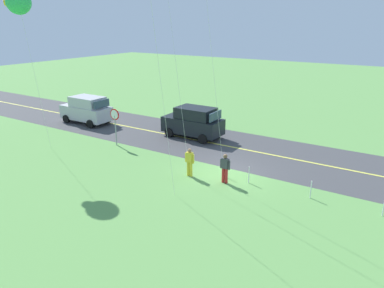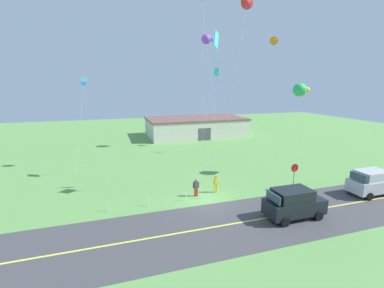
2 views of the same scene
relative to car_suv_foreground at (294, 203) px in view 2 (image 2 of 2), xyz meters
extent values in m
cube|color=#60994C|center=(-5.11, 4.49, -1.20)|extent=(120.00, 120.00, 0.10)
cube|color=#424244|center=(-5.11, 0.49, -1.15)|extent=(120.00, 7.00, 0.00)
cube|color=#E5E04C|center=(-5.11, 0.49, -1.15)|extent=(120.00, 0.16, 0.00)
cube|color=black|center=(0.08, 0.00, -0.26)|extent=(4.40, 1.90, 1.10)
cube|color=black|center=(-0.17, 0.00, 0.69)|extent=(2.73, 1.75, 0.80)
cube|color=#334756|center=(0.91, 0.00, 0.69)|extent=(0.10, 1.62, 0.64)
cube|color=#334756|center=(-1.79, 0.00, 0.69)|extent=(0.10, 1.62, 0.60)
cylinder|color=black|center=(1.51, 0.95, -0.81)|extent=(0.68, 0.22, 0.68)
cylinder|color=black|center=(1.51, -0.95, -0.81)|extent=(0.68, 0.22, 0.68)
cylinder|color=black|center=(-1.35, 0.95, -0.81)|extent=(0.68, 0.22, 0.68)
cylinder|color=black|center=(-1.35, -0.95, -0.81)|extent=(0.68, 0.22, 0.68)
cube|color=#B7B7BC|center=(9.64, 1.45, -0.26)|extent=(4.40, 1.90, 1.10)
cube|color=#B7B7BC|center=(9.39, 1.45, 0.69)|extent=(2.73, 1.75, 0.80)
cube|color=#334756|center=(10.48, 1.45, 0.69)|extent=(0.10, 1.62, 0.64)
cube|color=#334756|center=(7.77, 1.45, 0.69)|extent=(0.10, 1.62, 0.60)
cylinder|color=black|center=(11.07, 2.40, -0.81)|extent=(0.68, 0.22, 0.68)
cylinder|color=black|center=(8.21, 2.40, -0.81)|extent=(0.68, 0.22, 0.68)
cylinder|color=black|center=(8.21, 0.50, -0.81)|extent=(0.68, 0.22, 0.68)
cylinder|color=gray|center=(3.49, 4.39, -0.10)|extent=(0.08, 0.08, 2.10)
cylinder|color=red|center=(3.49, 4.39, 1.02)|extent=(0.76, 0.04, 0.76)
cylinder|color=white|center=(3.49, 4.42, 1.02)|extent=(0.62, 0.01, 0.62)
cylinder|color=red|center=(-5.71, 5.83, -0.74)|extent=(0.16, 0.16, 0.82)
cylinder|color=red|center=(-5.53, 5.83, -0.74)|extent=(0.16, 0.16, 0.82)
cube|color=#3F3F47|center=(-5.62, 5.83, -0.05)|extent=(0.36, 0.22, 0.56)
cylinder|color=#3F3F47|center=(-5.86, 5.83, -0.10)|extent=(0.10, 0.10, 0.52)
cylinder|color=#3F3F47|center=(-5.38, 5.83, -0.10)|extent=(0.10, 0.10, 0.52)
sphere|color=brown|center=(-5.62, 5.83, 0.34)|extent=(0.22, 0.22, 0.22)
cylinder|color=yellow|center=(-3.67, 6.09, -0.74)|extent=(0.16, 0.16, 0.82)
cylinder|color=yellow|center=(-3.49, 6.09, -0.74)|extent=(0.16, 0.16, 0.82)
cube|color=yellow|center=(-3.58, 6.09, -0.05)|extent=(0.36, 0.22, 0.56)
cylinder|color=yellow|center=(-3.82, 6.09, -0.10)|extent=(0.10, 0.10, 0.52)
cylinder|color=yellow|center=(-3.34, 6.09, -0.10)|extent=(0.10, 0.10, 0.52)
sphere|color=#9E704C|center=(-3.58, 6.09, 0.34)|extent=(0.22, 0.22, 0.22)
cylinder|color=silver|center=(-4.75, 5.91, 5.45)|extent=(1.74, 0.16, 13.21)
cube|color=#4CD8D8|center=(-3.88, 5.98, 12.05)|extent=(0.76, 0.89, 1.36)
cylinder|color=#4CD8D8|center=(-3.88, 5.98, 11.15)|extent=(0.04, 0.04, 1.40)
cylinder|color=silver|center=(-2.43, 6.01, 6.93)|extent=(2.32, 0.18, 16.17)
cone|color=red|center=(-1.27, 5.92, 15.01)|extent=(1.11, 0.31, 1.11)
cylinder|color=silver|center=(-15.68, 16.80, 3.86)|extent=(1.56, 2.26, 10.03)
cube|color=#4CD8D8|center=(-14.90, 17.92, 9.12)|extent=(0.56, 0.56, 0.36)
cube|color=#2D8CE5|center=(-14.90, 17.92, 8.62)|extent=(0.56, 0.56, 0.36)
cylinder|color=silver|center=(-3.81, 9.31, 7.83)|extent=(0.79, 1.80, 17.97)
cylinder|color=#D859BF|center=(-3.43, 10.20, 15.91)|extent=(0.04, 0.04, 1.40)
cylinder|color=silver|center=(7.80, 17.46, 6.49)|extent=(2.00, 1.30, 15.29)
cone|color=orange|center=(8.79, 16.82, 14.14)|extent=(1.01, 0.73, 1.10)
cylinder|color=silver|center=(6.66, 7.74, 3.41)|extent=(0.35, 1.09, 9.14)
sphere|color=green|center=(6.49, 8.28, 7.98)|extent=(1.40, 1.40, 1.40)
sphere|color=yellow|center=(7.39, 8.28, 7.98)|extent=(0.60, 0.60, 0.60)
cylinder|color=silver|center=(3.26, 21.83, 4.65)|extent=(0.64, 3.25, 11.61)
cube|color=#4CD8D8|center=(3.58, 23.45, 10.45)|extent=(0.64, 0.92, 1.33)
cylinder|color=#D859BF|center=(3.58, 23.45, 9.55)|extent=(0.04, 0.04, 1.40)
cylinder|color=silver|center=(2.41, 21.89, 6.91)|extent=(1.29, 2.91, 16.13)
sphere|color=purple|center=(1.78, 23.34, 14.97)|extent=(1.40, 1.40, 1.40)
sphere|color=#2D8CE5|center=(2.68, 23.34, 14.97)|extent=(0.60, 0.60, 0.60)
cube|color=beige|center=(3.50, 33.17, 0.45)|extent=(18.00, 10.00, 3.20)
cube|color=brown|center=(3.50, 33.17, 2.20)|extent=(18.36, 10.20, 0.30)
cube|color=#4C4C51|center=(3.50, 28.22, -0.05)|extent=(2.40, 0.12, 2.20)
cylinder|color=silver|center=(-13.07, 5.19, -0.70)|extent=(0.05, 0.05, 0.90)
cylinder|color=silver|center=(-9.93, 5.19, -0.70)|extent=(0.05, 0.05, 0.90)
cylinder|color=silver|center=(-6.71, 5.19, -0.70)|extent=(0.05, 0.05, 0.90)
cylinder|color=silver|center=(-5.34, 5.19, -0.70)|extent=(0.05, 0.05, 0.90)
camera|label=1|loc=(-13.56, 21.55, 6.97)|focal=33.95mm
camera|label=2|loc=(-12.66, -14.93, 8.50)|focal=24.82mm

